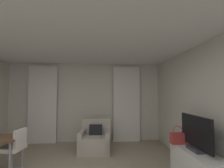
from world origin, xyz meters
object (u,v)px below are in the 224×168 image
object	(u,v)px
tv_console	(197,167)
tv_flatscreen	(196,134)
armchair	(95,140)
desk_chair	(14,154)
handbag_primary	(178,138)

from	to	relation	value
tv_console	tv_flatscreen	world-z (taller)	tv_flatscreen
armchair	tv_console	world-z (taller)	armchair
desk_chair	handbag_primary	world-z (taller)	handbag_primary
armchair	desk_chair	world-z (taller)	desk_chair
handbag_primary	tv_flatscreen	bearing A→B (deg)	-72.54
desk_chair	tv_flatscreen	distance (m)	3.56
desk_chair	tv_flatscreen	size ratio (longest dim) A/B	0.97
desk_chair	handbag_primary	xyz separation A→B (m)	(3.34, -0.20, 0.30)
armchair	handbag_primary	xyz separation A→B (m)	(1.73, -1.38, 0.41)
armchair	desk_chair	bearing A→B (deg)	-143.82
armchair	tv_console	distance (m)	2.60
handbag_primary	desk_chair	bearing A→B (deg)	176.55
desk_chair	tv_console	bearing A→B (deg)	-10.31
armchair	tv_flatscreen	distance (m)	2.65
armchair	handbag_primary	size ratio (longest dim) A/B	2.47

